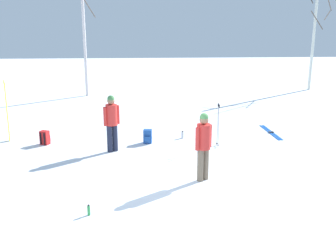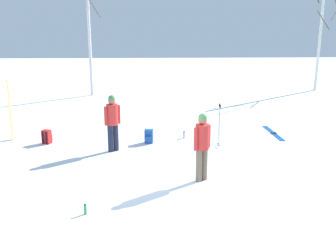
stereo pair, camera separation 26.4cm
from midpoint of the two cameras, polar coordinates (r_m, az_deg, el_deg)
name	(u,v)px [view 1 (the left image)]	position (r m, az deg, el deg)	size (l,w,h in m)	color
ground_plane	(152,194)	(9.56, -3.05, -9.42)	(60.00, 60.00, 0.00)	white
person_0	(112,120)	(12.21, -8.47, 0.86)	(0.46, 0.34, 1.72)	#1E2338
person_2	(204,142)	(9.99, 4.22, -2.30)	(0.43, 0.35, 1.72)	#72604C
ski_pair_planted_0	(7,111)	(14.17, -22.03, 1.94)	(0.06, 0.25, 1.99)	yellow
ski_pair_lying_0	(271,132)	(14.68, 13.63, -0.86)	(0.30, 1.85, 0.05)	blue
ski_poles_0	(218,124)	(12.66, 6.41, 0.28)	(0.07, 0.26, 1.36)	#B2B2BC
backpack_0	(45,138)	(13.56, -17.32, -1.57)	(0.32, 0.34, 0.44)	red
backpack_1	(148,137)	(13.09, -3.43, -1.48)	(0.28, 0.31, 0.44)	#1E4C99
water_bottle_0	(89,210)	(8.75, -11.85, -11.43)	(0.06, 0.06, 0.23)	green
water_bottle_1	(183,135)	(13.61, 1.49, -1.24)	(0.08, 0.08, 0.25)	silver
birch_tree_4	(84,26)	(20.82, -11.95, 13.50)	(0.90, 1.42, 6.61)	silver
birch_tree_5	(314,36)	(23.39, 19.40, 11.72)	(1.26, 1.32, 5.41)	silver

